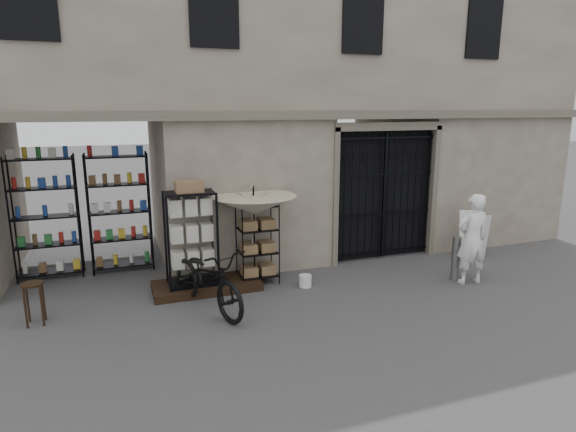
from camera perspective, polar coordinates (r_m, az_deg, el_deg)
name	(u,v)px	position (r m, az deg, el deg)	size (l,w,h in m)	color
ground	(357,303)	(8.79, 8.16, -10.14)	(80.00, 80.00, 0.00)	#252528
main_building	(282,59)	(11.82, -0.68, 18.11)	(14.00, 4.00, 9.00)	gray
shop_recess	(84,208)	(10.12, -23.02, 0.90)	(3.00, 1.70, 3.00)	black
shop_shelving	(84,215)	(10.66, -23.05, 0.08)	(2.70, 0.50, 2.50)	black
iron_gate	(380,193)	(11.12, 10.90, 2.69)	(2.50, 0.21, 3.00)	black
step_platform	(207,286)	(9.40, -9.62, -8.15)	(2.00, 0.90, 0.15)	black
display_cabinet	(191,244)	(9.07, -11.37, -3.23)	(0.90, 0.58, 1.91)	black
wire_rack	(257,243)	(9.45, -3.64, -3.18)	(0.81, 0.64, 1.66)	black
market_umbrella	(254,200)	(9.16, -4.10, 1.91)	(1.88, 1.90, 2.34)	black
white_bucket	(305,281)	(9.41, 2.06, -7.69)	(0.24, 0.24, 0.23)	silver
bicycle	(209,309)	(8.56, -9.37, -10.85)	(0.75, 1.13, 2.15)	black
wooden_stool	(35,303)	(8.76, -27.84, -9.07)	(0.41, 0.41, 0.70)	black
steel_bollard	(456,259)	(10.22, 19.25, -4.79)	(0.16, 0.16, 0.89)	slate
shopkeeper	(468,282)	(10.29, 20.59, -7.38)	(0.65, 1.80, 0.43)	white
easel_sign	(473,236)	(11.62, 21.09, -2.25)	(0.70, 0.75, 1.09)	silver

